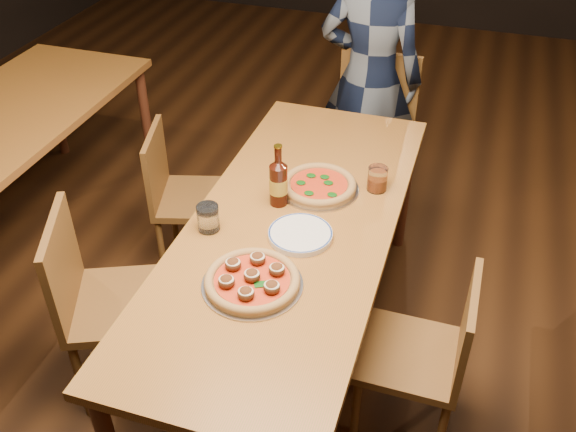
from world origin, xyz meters
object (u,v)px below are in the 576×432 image
(amber_glass, at_px, (377,179))
(chair_main_e, at_px, (411,354))
(chair_main_nw, at_px, (122,302))
(plate_stack, at_px, (300,235))
(pizza_meatball, at_px, (252,280))
(pizza_margherita, at_px, (319,185))
(chair_end, at_px, (366,140))
(beer_bottle, at_px, (278,184))
(diner, at_px, (370,79))
(water_glass, at_px, (208,218))
(table_main, at_px, (292,237))
(chair_main_sw, at_px, (195,198))

(amber_glass, bearing_deg, chair_main_e, -64.08)
(chair_main_nw, distance_m, amber_glass, 1.18)
(plate_stack, distance_m, amber_glass, 0.47)
(pizza_meatball, xyz_separation_m, pizza_margherita, (0.06, 0.65, -0.00))
(chair_end, height_order, beer_bottle, beer_bottle)
(pizza_margherita, relative_size, amber_glass, 3.22)
(pizza_meatball, xyz_separation_m, diner, (0.06, 1.71, 0.02))
(water_glass, bearing_deg, diner, 76.98)
(table_main, relative_size, amber_glass, 18.74)
(amber_glass, bearing_deg, chair_main_sw, 171.72)
(chair_end, bearing_deg, pizza_meatball, -89.50)
(table_main, bearing_deg, pizza_meatball, -93.56)
(pizza_margherita, xyz_separation_m, amber_glass, (0.24, 0.08, 0.03))
(chair_main_sw, distance_m, water_glass, 0.82)
(chair_main_nw, relative_size, diner, 0.57)
(table_main, distance_m, chair_main_e, 0.65)
(chair_main_nw, height_order, chair_end, chair_end)
(pizza_margherita, xyz_separation_m, plate_stack, (0.02, -0.34, -0.01))
(plate_stack, relative_size, beer_bottle, 0.93)
(plate_stack, relative_size, diner, 0.16)
(chair_end, xyz_separation_m, water_glass, (-0.37, -1.32, 0.32))
(pizza_margherita, xyz_separation_m, beer_bottle, (-0.13, -0.15, 0.08))
(chair_main_sw, height_order, diner, diner)
(pizza_margherita, bearing_deg, chair_main_e, -43.81)
(plate_stack, bearing_deg, diner, 90.90)
(beer_bottle, relative_size, amber_glass, 2.54)
(chair_main_nw, distance_m, pizza_meatball, 0.67)
(table_main, bearing_deg, plate_stack, -52.58)
(table_main, height_order, amber_glass, amber_glass)
(plate_stack, bearing_deg, chair_main_e, -17.27)
(pizza_meatball, relative_size, amber_glass, 3.39)
(chair_end, relative_size, plate_stack, 3.89)
(chair_main_sw, height_order, beer_bottle, beer_bottle)
(chair_main_e, relative_size, water_glass, 7.56)
(pizza_margherita, bearing_deg, pizza_meatball, -95.63)
(table_main, xyz_separation_m, beer_bottle, (-0.09, 0.11, 0.17))
(chair_main_sw, distance_m, chair_main_e, 1.41)
(table_main, relative_size, water_glass, 18.33)
(water_glass, bearing_deg, amber_glass, 39.53)
(table_main, bearing_deg, amber_glass, 50.89)
(table_main, relative_size, plate_stack, 7.97)
(beer_bottle, relative_size, water_glass, 2.48)
(pizza_margherita, bearing_deg, chair_end, 88.32)
(chair_main_nw, distance_m, chair_main_e, 1.17)
(chair_main_sw, relative_size, pizza_meatball, 2.27)
(beer_bottle, xyz_separation_m, water_glass, (-0.21, -0.25, -0.04))
(chair_main_nw, height_order, pizza_meatball, chair_main_nw)
(pizza_meatball, bearing_deg, chair_end, 86.68)
(chair_main_e, xyz_separation_m, pizza_margherita, (-0.51, 0.49, 0.36))
(chair_main_e, height_order, amber_glass, amber_glass)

